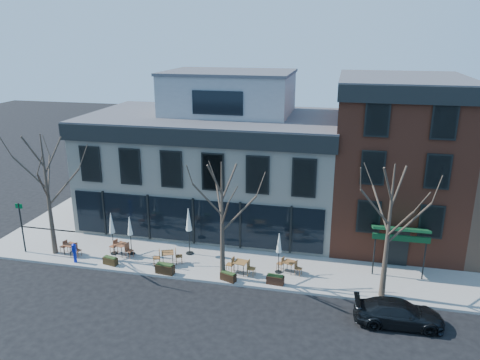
% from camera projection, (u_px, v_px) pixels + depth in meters
% --- Properties ---
extents(ground, '(120.00, 120.00, 0.00)m').
position_uv_depth(ground, '(195.00, 246.00, 31.80)').
color(ground, black).
rests_on(ground, ground).
extents(sidewalk_front, '(33.50, 4.70, 0.15)m').
position_uv_depth(sidewalk_front, '(234.00, 265.00, 29.10)').
color(sidewalk_front, gray).
rests_on(sidewalk_front, ground).
extents(sidewalk_side, '(4.50, 12.00, 0.15)m').
position_uv_depth(sidewalk_side, '(90.00, 203.00, 39.71)').
color(sidewalk_side, gray).
rests_on(sidewalk_side, ground).
extents(corner_building, '(18.39, 10.39, 11.10)m').
position_uv_depth(corner_building, '(215.00, 160.00, 35.07)').
color(corner_building, beige).
rests_on(corner_building, ground).
extents(red_brick_building, '(8.20, 11.78, 11.18)m').
position_uv_depth(red_brick_building, '(396.00, 159.00, 32.01)').
color(red_brick_building, brown).
rests_on(red_brick_building, ground).
extents(tree_corner, '(3.93, 3.98, 7.92)m').
position_uv_depth(tree_corner, '(48.00, 194.00, 29.32)').
color(tree_corner, '#382B21').
rests_on(tree_corner, sidewalk_front).
extents(tree_mid, '(3.50, 3.55, 7.04)m').
position_uv_depth(tree_mid, '(222.00, 220.00, 26.39)').
color(tree_mid, '#382B21').
rests_on(tree_mid, sidewalk_front).
extents(tree_right, '(3.72, 3.77, 7.48)m').
position_uv_depth(tree_right, '(388.00, 230.00, 24.44)').
color(tree_right, '#382B21').
rests_on(tree_right, sidewalk_front).
extents(sign_pole, '(0.50, 0.10, 3.40)m').
position_uv_depth(sign_pole, '(22.00, 225.00, 30.12)').
color(sign_pole, black).
rests_on(sign_pole, sidewalk_front).
extents(parked_sedan, '(4.44, 2.01, 1.26)m').
position_uv_depth(parked_sedan, '(399.00, 313.00, 23.14)').
color(parked_sedan, black).
rests_on(parked_sedan, ground).
extents(call_box, '(0.26, 0.26, 1.31)m').
position_uv_depth(call_box, '(74.00, 252.00, 29.10)').
color(call_box, '#0C1C9D').
rests_on(call_box, sidewalk_front).
extents(cafe_set_0, '(1.72, 0.85, 0.88)m').
position_uv_depth(cafe_set_0, '(70.00, 248.00, 30.18)').
color(cafe_set_0, brown).
rests_on(cafe_set_0, sidewalk_front).
extents(cafe_set_1, '(1.87, 0.97, 0.96)m').
position_uv_depth(cafe_set_1, '(121.00, 248.00, 30.08)').
color(cafe_set_1, brown).
rests_on(cafe_set_1, sidewalk_front).
extents(cafe_set_2, '(1.87, 1.13, 0.97)m').
position_uv_depth(cafe_set_2, '(168.00, 257.00, 28.93)').
color(cafe_set_2, brown).
rests_on(cafe_set_2, sidewalk_front).
extents(cafe_set_4, '(1.88, 0.85, 0.97)m').
position_uv_depth(cafe_set_4, '(241.00, 266.00, 27.76)').
color(cafe_set_4, brown).
rests_on(cafe_set_4, sidewalk_front).
extents(cafe_set_5, '(1.66, 0.92, 0.85)m').
position_uv_depth(cafe_set_5, '(289.00, 266.00, 27.94)').
color(cafe_set_5, brown).
rests_on(cafe_set_5, sidewalk_front).
extents(umbrella_0, '(0.45, 0.45, 2.82)m').
position_uv_depth(umbrella_0, '(112.00, 225.00, 29.82)').
color(umbrella_0, black).
rests_on(umbrella_0, sidewalk_front).
extents(umbrella_1, '(0.41, 0.41, 2.58)m').
position_uv_depth(umbrella_1, '(130.00, 228.00, 29.85)').
color(umbrella_1, black).
rests_on(umbrella_1, sidewalk_front).
extents(umbrella_2, '(0.50, 0.50, 3.14)m').
position_uv_depth(umbrella_2, '(189.00, 222.00, 29.76)').
color(umbrella_2, black).
rests_on(umbrella_2, sidewalk_front).
extents(umbrella_4, '(0.41, 0.41, 2.55)m').
position_uv_depth(umbrella_4, '(279.00, 245.00, 27.52)').
color(umbrella_4, black).
rests_on(umbrella_4, sidewalk_front).
extents(planter_0, '(0.98, 0.55, 0.52)m').
position_uv_depth(planter_0, '(110.00, 261.00, 28.94)').
color(planter_0, '#312310').
rests_on(planter_0, sidewalk_front).
extents(planter_1, '(1.17, 0.57, 0.63)m').
position_uv_depth(planter_1, '(165.00, 269.00, 27.85)').
color(planter_1, '#332011').
rests_on(planter_1, sidewalk_front).
extents(planter_2, '(1.01, 0.67, 0.52)m').
position_uv_depth(planter_2, '(228.00, 277.00, 27.05)').
color(planter_2, black).
rests_on(planter_2, sidewalk_front).
extents(planter_3, '(1.03, 0.48, 0.56)m').
position_uv_depth(planter_3, '(275.00, 280.00, 26.69)').
color(planter_3, black).
rests_on(planter_3, sidewalk_front).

